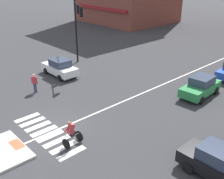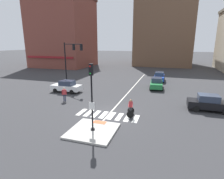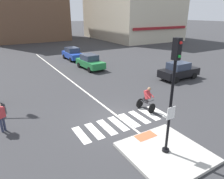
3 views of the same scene
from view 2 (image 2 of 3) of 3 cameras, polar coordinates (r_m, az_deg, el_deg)
ground_plane at (r=17.48m, az=-1.06°, el=-7.72°), size 300.00×300.00×0.00m
traffic_island at (r=14.26m, az=-6.08°, el=-12.82°), size 3.47×3.53×0.15m
tactile_pad_front at (r=15.39m, az=-3.94°, el=-10.30°), size 1.10×0.60×0.01m
signal_pole at (r=13.13m, az=-6.45°, el=-0.65°), size 0.44×0.38×5.05m
crosswalk_stripe_a at (r=18.18m, az=-9.59°, el=-7.02°), size 0.44×1.80×0.01m
crosswalk_stripe_b at (r=17.86m, az=-7.37°, el=-7.34°), size 0.44×1.80×0.01m
crosswalk_stripe_c at (r=17.56m, az=-5.05°, el=-7.66°), size 0.44×1.80×0.01m
crosswalk_stripe_d at (r=17.29m, az=-2.67°, el=-7.97°), size 0.44×1.80×0.01m
crosswalk_stripe_e at (r=17.05m, az=-0.20°, el=-8.28°), size 0.44×1.80×0.01m
crosswalk_stripe_f at (r=16.85m, az=2.33°, el=-8.59°), size 0.44×1.80×0.01m
crosswalk_stripe_g at (r=16.68m, az=4.93°, el=-8.88°), size 0.44×1.80×0.01m
crosswalk_stripe_h at (r=16.54m, az=7.57°, el=-9.16°), size 0.44×1.80×0.01m
lane_centre_line at (r=26.67m, az=6.01°, el=0.01°), size 0.14×28.00×0.01m
traffic_light_mast at (r=28.30m, az=-13.11°, el=10.09°), size 4.30×2.42×6.73m
building_corner_left at (r=56.59m, az=-15.16°, el=17.02°), size 15.88×14.80×19.37m
building_corner_right at (r=61.42m, az=16.14°, el=17.37°), size 16.82×18.08×20.77m
car_white_cross_left at (r=25.75m, az=-14.16°, el=0.98°), size 4.11×1.86×1.64m
car_blue_eastbound_distant at (r=33.39m, az=14.73°, el=3.93°), size 1.90×4.13×1.64m
car_green_eastbound_far at (r=27.78m, az=13.88°, el=1.95°), size 2.03×4.19×1.64m
car_black_cross_right at (r=20.49m, az=28.35°, el=-3.74°), size 4.11×1.87×1.64m
cyclist at (r=16.75m, az=5.91°, el=-5.60°), size 0.82×1.18×1.68m
pedestrian_at_curb_left at (r=21.62m, az=-14.86°, el=-1.12°), size 0.48×0.38×1.67m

